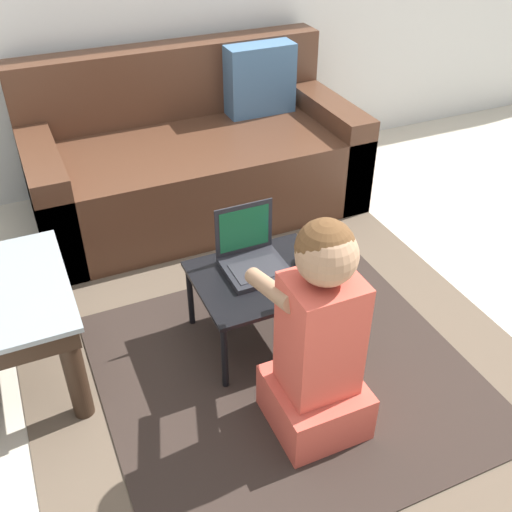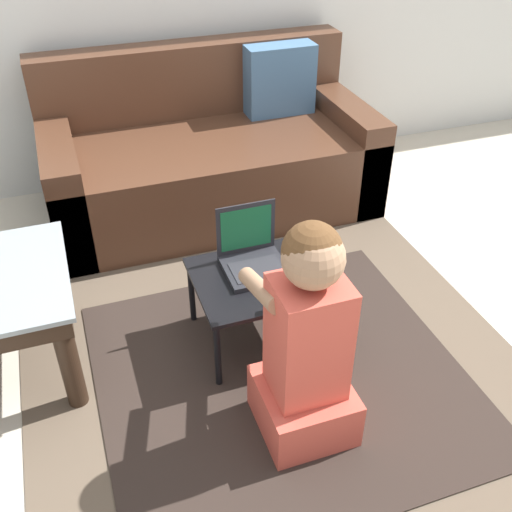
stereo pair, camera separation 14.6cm
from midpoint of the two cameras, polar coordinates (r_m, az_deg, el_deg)
The scene contains 7 objects.
ground_plane at distance 2.27m, azimuth 1.10°, elevation -11.45°, with size 16.00×16.00×0.00m, color beige.
area_rug at distance 2.27m, azimuth 0.97°, elevation -11.30°, with size 1.83×1.74×0.01m.
couch at distance 3.15m, azimuth -7.29°, elevation 9.24°, with size 1.63×0.82×0.78m.
laptop_desk at distance 2.24m, azimuth -1.39°, elevation -2.69°, with size 0.50×0.42×0.31m.
laptop at distance 2.24m, azimuth -2.18°, elevation -0.29°, with size 0.23×0.22×0.23m.
computer_mouse at distance 2.26m, azimuth 2.81°, elevation -0.67°, with size 0.06×0.12×0.03m.
person_seated at distance 1.87m, azimuth 3.72°, elevation -8.21°, with size 0.29×0.44×0.80m.
Camera 1 is at (-0.73, -1.37, 1.66)m, focal length 42.00 mm.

